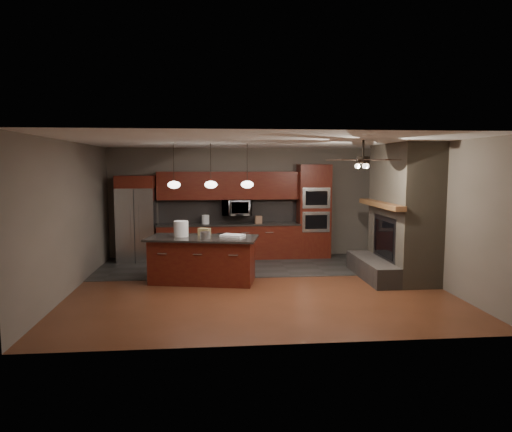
{
  "coord_description": "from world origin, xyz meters",
  "views": [
    {
      "loc": [
        -0.85,
        -8.73,
        2.34
      ],
      "look_at": [
        0.02,
        0.6,
        1.31
      ],
      "focal_mm": 32.0,
      "sensor_mm": 36.0,
      "label": 1
    }
  ],
  "objects": [
    {
      "name": "microwave",
      "position": [
        -0.27,
        2.75,
        1.3
      ],
      "size": [
        0.73,
        0.41,
        0.5
      ],
      "primitive_type": "imported",
      "color": "silver",
      "rests_on": "back_cabinetry"
    },
    {
      "name": "oven_tower",
      "position": [
        1.7,
        2.69,
        1.19
      ],
      "size": [
        0.8,
        0.63,
        2.38
      ],
      "color": "#592010",
      "rests_on": "ground"
    },
    {
      "name": "back_cabinetry",
      "position": [
        -0.48,
        2.74,
        0.89
      ],
      "size": [
        3.59,
        0.64,
        2.2
      ],
      "color": "#592010",
      "rests_on": "ground"
    },
    {
      "name": "counter_box",
      "position": [
        0.27,
        2.65,
        0.99
      ],
      "size": [
        0.18,
        0.15,
        0.19
      ],
      "primitive_type": "cube",
      "rotation": [
        0.0,
        0.0,
        0.12
      ],
      "color": "#8F654A",
      "rests_on": "back_cabinetry"
    },
    {
      "name": "slate_tile_patch",
      "position": [
        0.0,
        1.8,
        0.01
      ],
      "size": [
        7.0,
        2.4,
        0.01
      ],
      "primitive_type": "cube",
      "color": "#2E2C29",
      "rests_on": "ground"
    },
    {
      "name": "refrigerator",
      "position": [
        -2.74,
        2.62,
        1.06
      ],
      "size": [
        0.91,
        0.75,
        2.11
      ],
      "color": "silver",
      "rests_on": "ground"
    },
    {
      "name": "pendant_center",
      "position": [
        -0.9,
        0.7,
        1.96
      ],
      "size": [
        0.26,
        0.26,
        0.92
      ],
      "color": "black",
      "rests_on": "ceiling"
    },
    {
      "name": "paint_can",
      "position": [
        -1.02,
        0.16,
        0.99
      ],
      "size": [
        0.24,
        0.24,
        0.14
      ],
      "primitive_type": "cylinder",
      "rotation": [
        0.0,
        0.0,
        -0.21
      ],
      "color": "#A09FA4",
      "rests_on": "kitchen_island"
    },
    {
      "name": "pendant_left",
      "position": [
        -1.65,
        0.7,
        1.96
      ],
      "size": [
        0.26,
        0.26,
        0.92
      ],
      "color": "black",
      "rests_on": "ceiling"
    },
    {
      "name": "ground",
      "position": [
        0.0,
        0.0,
        0.0
      ],
      "size": [
        7.0,
        7.0,
        0.0
      ],
      "primitive_type": "plane",
      "color": "#5D2F1C",
      "rests_on": "ground"
    },
    {
      "name": "cardboard_box",
      "position": [
        -1.04,
        0.64,
        0.99
      ],
      "size": [
        0.27,
        0.24,
        0.14
      ],
      "primitive_type": "cube",
      "rotation": [
        0.0,
        0.0,
        -0.4
      ],
      "color": "olive",
      "rests_on": "kitchen_island"
    },
    {
      "name": "back_wall",
      "position": [
        0.0,
        3.0,
        1.4
      ],
      "size": [
        7.0,
        0.02,
        2.8
      ],
      "primitive_type": "cube",
      "color": "#6B6056",
      "rests_on": "ground"
    },
    {
      "name": "counter_bucket",
      "position": [
        -1.06,
        2.7,
        1.01
      ],
      "size": [
        0.22,
        0.22,
        0.22
      ],
      "primitive_type": "cylinder",
      "rotation": [
        0.0,
        0.0,
        -0.15
      ],
      "color": "white",
      "rests_on": "back_cabinetry"
    },
    {
      "name": "fireplace_column",
      "position": [
        3.04,
        0.4,
        1.3
      ],
      "size": [
        1.3,
        2.1,
        2.8
      ],
      "color": "brown",
      "rests_on": "ground"
    },
    {
      "name": "pendant_right",
      "position": [
        -0.15,
        0.7,
        1.96
      ],
      "size": [
        0.26,
        0.26,
        0.92
      ],
      "color": "black",
      "rests_on": "ceiling"
    },
    {
      "name": "ceiling_fan",
      "position": [
        1.8,
        -0.8,
        2.46
      ],
      "size": [
        1.27,
        1.33,
        0.41
      ],
      "color": "black",
      "rests_on": "ceiling"
    },
    {
      "name": "right_wall",
      "position": [
        3.5,
        0.0,
        1.4
      ],
      "size": [
        0.02,
        6.0,
        2.8
      ],
      "primitive_type": "cube",
      "color": "#6B6056",
      "rests_on": "ground"
    },
    {
      "name": "ceiling",
      "position": [
        0.0,
        0.0,
        2.8
      ],
      "size": [
        7.0,
        6.0,
        0.02
      ],
      "primitive_type": "cube",
      "color": "white",
      "rests_on": "back_wall"
    },
    {
      "name": "paint_tray",
      "position": [
        -0.47,
        0.39,
        0.94
      ],
      "size": [
        0.54,
        0.48,
        0.04
      ],
      "primitive_type": "cube",
      "rotation": [
        0.0,
        0.0,
        -0.49
      ],
      "color": "white",
      "rests_on": "kitchen_island"
    },
    {
      "name": "left_wall",
      "position": [
        -3.5,
        0.0,
        1.4
      ],
      "size": [
        0.02,
        6.0,
        2.8
      ],
      "primitive_type": "cube",
      "color": "#6B6056",
      "rests_on": "ground"
    },
    {
      "name": "white_bucket",
      "position": [
        -1.51,
        0.51,
        1.08
      ],
      "size": [
        0.32,
        0.32,
        0.32
      ],
      "primitive_type": "cylinder",
      "rotation": [
        0.0,
        0.0,
        -0.11
      ],
      "color": "white",
      "rests_on": "kitchen_island"
    },
    {
      "name": "kitchen_island",
      "position": [
        -1.08,
        0.39,
        0.47
      ],
      "size": [
        2.34,
        1.42,
        0.92
      ],
      "rotation": [
        0.0,
        0.0,
        -0.21
      ],
      "color": "#592010",
      "rests_on": "ground"
    }
  ]
}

